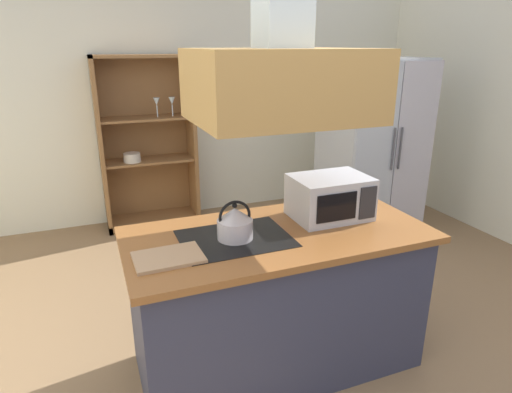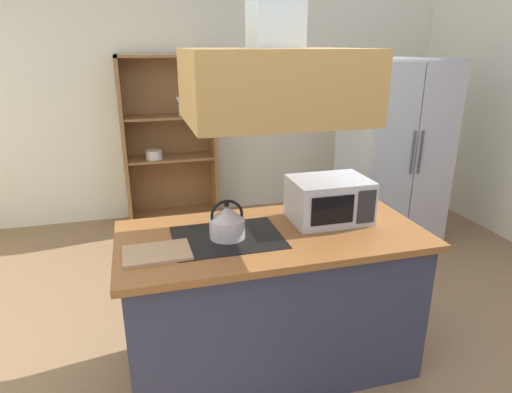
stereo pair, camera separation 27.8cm
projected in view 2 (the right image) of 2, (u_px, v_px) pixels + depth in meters
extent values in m
plane|color=olive|center=(273.00, 376.00, 2.68)|extent=(7.80, 7.80, 0.00)
cube|color=silver|center=(195.00, 97.00, 4.97)|extent=(6.00, 0.12, 2.70)
cube|color=#323548|center=(271.00, 303.00, 2.66)|extent=(1.66, 0.75, 0.86)
cube|color=brown|center=(272.00, 236.00, 2.51)|extent=(1.74, 0.83, 0.04)
cube|color=black|center=(227.00, 237.00, 2.44)|extent=(0.60, 0.46, 0.00)
cube|color=#B38543|center=(274.00, 85.00, 2.24)|extent=(0.90, 0.70, 0.36)
cube|color=#B4B9BC|center=(392.00, 152.00, 4.37)|extent=(0.90, 0.72, 1.80)
cube|color=#B3BAC2|center=(392.00, 163.00, 3.97)|extent=(0.44, 0.03, 1.76)
cube|color=#B8B5BE|center=(435.00, 160.00, 4.09)|extent=(0.44, 0.03, 1.76)
cylinder|color=#4C4C51|center=(413.00, 153.00, 3.96)|extent=(0.02, 0.02, 0.40)
cylinder|color=#4C4C51|center=(421.00, 152.00, 3.98)|extent=(0.02, 0.02, 0.40)
cube|color=brown|center=(124.00, 144.00, 4.67)|extent=(0.04, 0.40, 1.82)
cube|color=brown|center=(213.00, 139.00, 4.91)|extent=(0.04, 0.40, 1.82)
cube|color=brown|center=(164.00, 56.00, 4.50)|extent=(1.00, 0.40, 0.03)
cube|color=brown|center=(175.00, 216.00, 5.08)|extent=(1.00, 0.40, 0.08)
cube|color=brown|center=(168.00, 138.00, 4.96)|extent=(1.00, 0.02, 1.82)
cube|color=brown|center=(171.00, 158.00, 4.85)|extent=(0.92, 0.36, 0.02)
cube|color=brown|center=(168.00, 117.00, 4.70)|extent=(0.92, 0.36, 0.02)
cylinder|color=beige|center=(154.00, 157.00, 4.75)|extent=(0.18, 0.18, 0.05)
cylinder|color=beige|center=(154.00, 153.00, 4.73)|extent=(0.17, 0.17, 0.05)
cylinder|color=silver|center=(179.00, 110.00, 4.67)|extent=(0.01, 0.01, 0.12)
cone|color=silver|center=(179.00, 100.00, 4.64)|extent=(0.07, 0.07, 0.08)
cylinder|color=silver|center=(194.00, 109.00, 4.71)|extent=(0.01, 0.01, 0.12)
cone|color=silver|center=(194.00, 100.00, 4.68)|extent=(0.07, 0.07, 0.08)
cylinder|color=#BEB6BA|center=(227.00, 228.00, 2.42)|extent=(0.20, 0.20, 0.11)
cone|color=#B9B5B9|center=(227.00, 213.00, 2.39)|extent=(0.19, 0.19, 0.07)
sphere|color=black|center=(227.00, 205.00, 2.38)|extent=(0.03, 0.03, 0.03)
torus|color=black|center=(227.00, 216.00, 2.40)|extent=(0.18, 0.02, 0.18)
cube|color=tan|center=(157.00, 253.00, 2.24)|extent=(0.35, 0.25, 0.02)
cube|color=#B7BABF|center=(329.00, 200.00, 2.65)|extent=(0.46, 0.34, 0.26)
cube|color=black|center=(333.00, 210.00, 2.48)|extent=(0.26, 0.01, 0.17)
cube|color=#262628|center=(366.00, 207.00, 2.53)|extent=(0.11, 0.01, 0.20)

